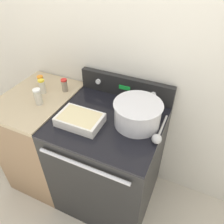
# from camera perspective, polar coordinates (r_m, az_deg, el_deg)

# --- Properties ---
(kitchen_wall) EXTENTS (8.00, 0.05, 2.50)m
(kitchen_wall) POSITION_cam_1_polar(r_m,az_deg,el_deg) (1.64, 4.84, 15.18)
(kitchen_wall) COLOR silver
(kitchen_wall) RESTS_ON ground_plane
(stove_range) EXTENTS (0.75, 0.73, 0.91)m
(stove_range) POSITION_cam_1_polar(r_m,az_deg,el_deg) (1.84, -0.81, -12.81)
(stove_range) COLOR black
(stove_range) RESTS_ON ground_plane
(control_panel) EXTENTS (0.75, 0.07, 0.16)m
(control_panel) POSITION_cam_1_polar(r_m,az_deg,el_deg) (1.70, 3.67, 6.62)
(control_panel) COLOR black
(control_panel) RESTS_ON stove_range
(side_counter) EXTENTS (0.52, 0.70, 0.93)m
(side_counter) POSITION_cam_1_polar(r_m,az_deg,el_deg) (2.10, -16.77, -6.57)
(side_counter) COLOR #896B4C
(side_counter) RESTS_ON ground_plane
(mixing_bowl) EXTENTS (0.32, 0.32, 0.17)m
(mixing_bowl) POSITION_cam_1_polar(r_m,az_deg,el_deg) (1.43, 6.69, -0.15)
(mixing_bowl) COLOR silver
(mixing_bowl) RESTS_ON stove_range
(casserole_dish) EXTENTS (0.30, 0.20, 0.06)m
(casserole_dish) POSITION_cam_1_polar(r_m,az_deg,el_deg) (1.47, -8.39, -1.90)
(casserole_dish) COLOR silver
(casserole_dish) RESTS_ON stove_range
(ladle) EXTENTS (0.06, 0.30, 0.06)m
(ladle) POSITION_cam_1_polar(r_m,az_deg,el_deg) (1.38, 11.86, -6.36)
(ladle) COLOR #B7B7B7
(ladle) RESTS_ON stove_range
(spice_jar_red_cap) EXTENTS (0.05, 0.05, 0.10)m
(spice_jar_red_cap) POSITION_cam_1_polar(r_m,az_deg,el_deg) (1.79, -12.31, 6.87)
(spice_jar_red_cap) COLOR gray
(spice_jar_red_cap) RESTS_ON side_counter
(spice_jar_white_cap) EXTENTS (0.06, 0.06, 0.13)m
(spice_jar_white_cap) POSITION_cam_1_polar(r_m,az_deg,el_deg) (1.69, -18.75, 3.81)
(spice_jar_white_cap) COLOR beige
(spice_jar_white_cap) RESTS_ON side_counter
(spice_jar_yellow_cap) EXTENTS (0.05, 0.05, 0.12)m
(spice_jar_yellow_cap) POSITION_cam_1_polar(r_m,az_deg,el_deg) (1.81, -17.77, 6.40)
(spice_jar_yellow_cap) COLOR beige
(spice_jar_yellow_cap) RESTS_ON side_counter
(spice_jar_orange_cap) EXTENTS (0.05, 0.05, 0.10)m
(spice_jar_orange_cap) POSITION_cam_1_polar(r_m,az_deg,el_deg) (1.90, -18.09, 7.63)
(spice_jar_orange_cap) COLOR tan
(spice_jar_orange_cap) RESTS_ON side_counter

